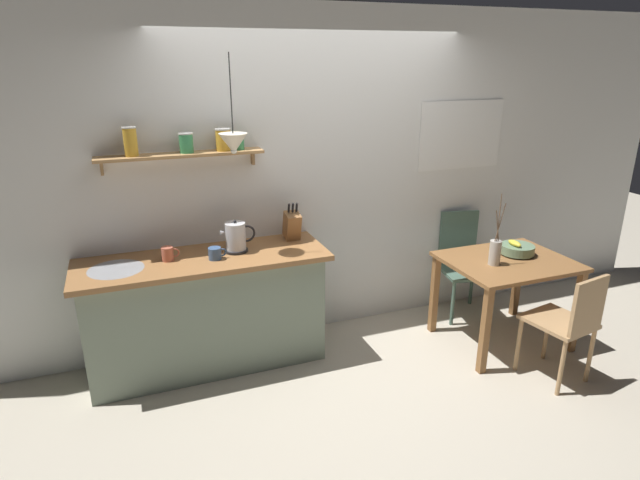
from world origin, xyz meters
TOP-DOWN VIEW (x-y plane):
  - ground_plane at (0.00, 0.00)m, footprint 14.00×14.00m
  - back_wall at (0.21, 0.65)m, footprint 6.80×0.11m
  - kitchen_counter at (-1.00, 0.32)m, footprint 1.83×0.63m
  - wall_shelf at (-1.04, 0.49)m, footprint 1.18×0.20m
  - dining_table at (1.37, -0.19)m, footprint 0.99×0.80m
  - dining_chair_near at (1.41, -0.84)m, footprint 0.46×0.49m
  - dining_chair_far at (1.38, 0.43)m, footprint 0.49×0.51m
  - fruit_bowl at (1.52, -0.12)m, footprint 0.28×0.28m
  - twig_vase at (1.20, -0.23)m, footprint 0.09×0.09m
  - electric_kettle at (-0.74, 0.33)m, footprint 0.27×0.18m
  - knife_block at (-0.27, 0.44)m, footprint 0.11×0.18m
  - coffee_mug_by_sink at (-1.24, 0.32)m, footprint 0.13×0.09m
  - coffee_mug_spare at (-0.92, 0.23)m, footprint 0.13×0.09m
  - pendant_lamp at (-0.74, 0.27)m, footprint 0.20×0.20m

SIDE VIEW (x-z plane):
  - ground_plane at x=0.00m, z-range 0.00..0.00m
  - kitchen_counter at x=-1.00m, z-range 0.01..0.92m
  - dining_chair_near at x=1.41m, z-range 0.06..0.94m
  - dining_chair_far at x=1.38m, z-range 0.04..0.99m
  - dining_table at x=1.37m, z-range 0.26..1.00m
  - fruit_bowl at x=1.52m, z-range 0.73..0.86m
  - twig_vase at x=1.20m, z-range 0.56..1.14m
  - coffee_mug_spare at x=-0.92m, z-range 0.91..1.00m
  - coffee_mug_by_sink at x=-1.24m, z-range 0.91..1.01m
  - electric_kettle at x=-0.74m, z-range 0.90..1.15m
  - knife_block at x=-0.27m, z-range 0.88..1.19m
  - back_wall at x=0.21m, z-range 0.00..2.70m
  - wall_shelf at x=-1.04m, z-range 1.52..1.86m
  - pendant_lamp at x=-0.74m, z-range 1.40..2.07m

